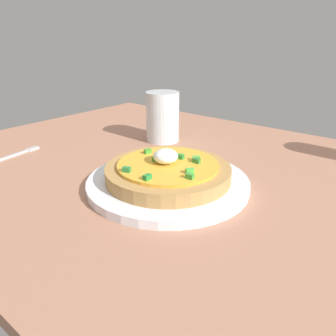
% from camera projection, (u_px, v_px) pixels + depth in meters
% --- Properties ---
extents(dining_table, '(1.15, 0.80, 0.02)m').
position_uv_depth(dining_table, '(189.00, 176.00, 0.64)').
color(dining_table, '#A77258').
rests_on(dining_table, ground).
extents(plate, '(0.28, 0.28, 0.01)m').
position_uv_depth(plate, '(168.00, 182.00, 0.57)').
color(plate, white).
rests_on(plate, dining_table).
extents(pizza, '(0.22, 0.22, 0.05)m').
position_uv_depth(pizza, '(168.00, 171.00, 0.56)').
color(pizza, '#B08348').
rests_on(pizza, plate).
extents(cup_far, '(0.08, 0.08, 0.12)m').
position_uv_depth(cup_far, '(163.00, 118.00, 0.80)').
color(cup_far, silver).
rests_on(cup_far, dining_table).
extents(fork, '(0.03, 0.12, 0.00)m').
position_uv_depth(fork, '(20.00, 153.00, 0.72)').
color(fork, '#B7B7BC').
rests_on(fork, dining_table).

